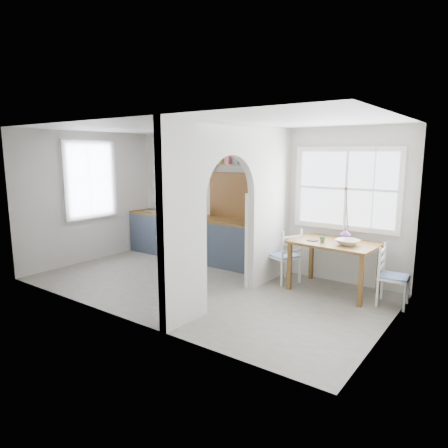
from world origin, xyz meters
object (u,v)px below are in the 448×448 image
Objects in this scene: kettle at (265,219)px; vase at (346,234)px; chair_left at (284,255)px; chair_right at (394,276)px; dining_table at (334,267)px.

vase is at bearing 7.54° from kettle.
chair_left is 1.07m from vase.
chair_right is 3.58× the size of kettle.
vase is (1.44, 0.09, -0.12)m from kettle.
kettle is (-2.28, 0.24, 0.59)m from chair_right.
kettle is at bearing -176.40° from vase.
kettle is (-1.36, 0.16, 0.62)m from dining_table.
kettle is (-0.50, 0.20, 0.56)m from chair_left.
chair_right is 1.02m from vase.
chair_right is at bearing 112.81° from chair_left.
chair_left is (-0.86, -0.04, 0.06)m from dining_table.
chair_left is 5.01× the size of vase.
chair_left is 0.78m from kettle.
dining_table is 0.56m from vase.
kettle reaches higher than dining_table.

